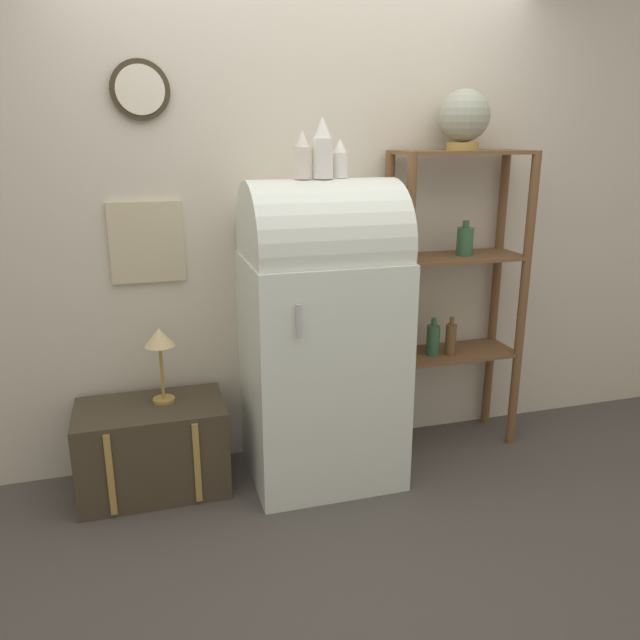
% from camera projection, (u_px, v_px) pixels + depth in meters
% --- Properties ---
extents(ground_plane, '(12.00, 12.00, 0.00)m').
position_uv_depth(ground_plane, '(334.00, 492.00, 3.18)').
color(ground_plane, '#4C4742').
extents(wall_back, '(7.00, 0.09, 2.70)m').
position_uv_depth(wall_back, '(302.00, 212.00, 3.32)').
color(wall_back, beige).
rests_on(wall_back, ground_plane).
extents(refrigerator, '(0.75, 0.68, 1.55)m').
position_uv_depth(refrigerator, '(322.00, 329.00, 3.16)').
color(refrigerator, silver).
rests_on(refrigerator, ground_plane).
extents(suitcase_trunk, '(0.72, 0.44, 0.46)m').
position_uv_depth(suitcase_trunk, '(153.00, 448.00, 3.15)').
color(suitcase_trunk, '#423828').
rests_on(suitcase_trunk, ground_plane).
extents(shelf_unit, '(0.75, 0.33, 1.67)m').
position_uv_depth(shelf_unit, '(453.00, 286.00, 3.46)').
color(shelf_unit, brown).
rests_on(shelf_unit, ground_plane).
extents(globe, '(0.27, 0.27, 0.31)m').
position_uv_depth(globe, '(464.00, 117.00, 3.23)').
color(globe, '#AD8942').
rests_on(globe, shelf_unit).
extents(vase_left, '(0.08, 0.08, 0.22)m').
position_uv_depth(vase_left, '(302.00, 156.00, 2.87)').
color(vase_left, silver).
rests_on(vase_left, refrigerator).
extents(vase_center, '(0.10, 0.10, 0.28)m').
position_uv_depth(vase_center, '(322.00, 150.00, 2.89)').
color(vase_center, white).
rests_on(vase_center, refrigerator).
extents(vase_right, '(0.08, 0.08, 0.18)m').
position_uv_depth(vase_right, '(340.00, 160.00, 2.96)').
color(vase_right, white).
rests_on(vase_right, refrigerator).
extents(desk_lamp, '(0.15, 0.15, 0.39)m').
position_uv_depth(desk_lamp, '(160.00, 343.00, 3.05)').
color(desk_lamp, '#AD8942').
rests_on(desk_lamp, suitcase_trunk).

